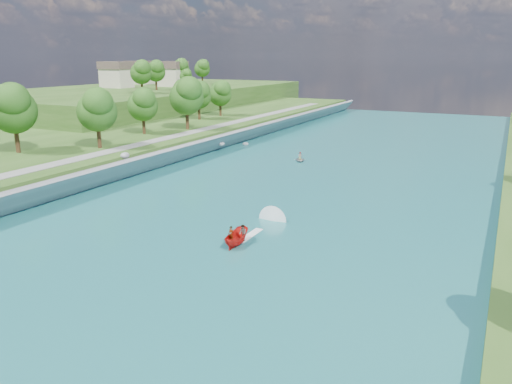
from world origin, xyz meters
The scene contains 10 objects.
ground centered at (0.00, 0.00, 0.00)m, with size 260.00×260.00×0.00m, color #2D5119.
river_water centered at (0.00, 20.00, 0.05)m, with size 55.00×240.00×0.10m, color #1A6464.
berm_west centered at (-50.00, 20.00, 1.75)m, with size 45.00×240.00×3.50m, color #2D5119.
ridge_west centered at (-82.50, 95.00, 4.50)m, with size 60.00×120.00×9.00m, color #2D5119.
riprap_bank centered at (-25.85, 19.58, 1.80)m, with size 4.41×236.00×4.34m.
riverside_path centered at (-32.50, 20.00, 3.55)m, with size 3.00×200.00×0.10m, color gray.
ridge_houses centered at (-88.67, 100.00, 13.31)m, with size 29.50×29.50×8.40m.
trees_ridge centered at (-71.65, 94.37, 14.20)m, with size 19.22×57.04×10.95m.
motorboat centered at (3.35, 2.41, 0.85)m, with size 3.60×19.05×2.09m.
raft centered at (-6.85, 43.93, 0.49)m, with size 3.31×3.75×1.73m.
Camera 1 is at (27.18, -41.44, 19.10)m, focal length 35.00 mm.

